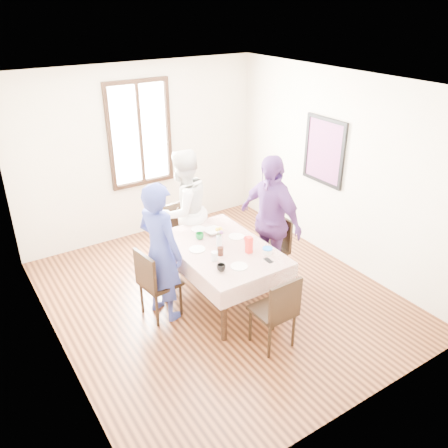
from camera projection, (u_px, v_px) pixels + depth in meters
The scene contains 31 objects.
ground at pixel (219, 296), 6.07m from camera, with size 4.50×4.50×0.00m, color black.
back_wall at pixel (141, 153), 7.16m from camera, with size 4.00×4.00×0.00m, color beige.
right_wall at pixel (339, 170), 6.45m from camera, with size 4.50×4.50×0.00m, color beige.
window_frame at pixel (140, 134), 7.02m from camera, with size 1.02×0.06×1.62m, color black.
window_pane at pixel (139, 134), 7.02m from camera, with size 0.90×0.02×1.50m, color white.
art_poster at pixel (324, 151), 6.58m from camera, with size 0.04×0.76×0.96m, color red.
dining_table at pixel (222, 274), 5.85m from camera, with size 0.95×1.49×0.75m, color black.
tablecloth at pixel (222, 248), 5.68m from camera, with size 1.07×1.61×0.01m, color #510800.
chair_left at pixel (160, 282), 5.54m from camera, with size 0.42×0.42×0.91m, color black.
chair_right at pixel (269, 250), 6.24m from camera, with size 0.42×0.42×0.91m, color black.
chair_far at pixel (183, 236), 6.59m from camera, with size 0.42×0.42×0.91m, color black.
chair_near at pixel (273, 310), 5.05m from camera, with size 0.42×0.42×0.91m, color black.
person_left at pixel (159, 252), 5.36m from camera, with size 0.63×0.41×1.73m, color navy.
person_far at pixel (182, 211), 6.39m from camera, with size 0.84×0.66×1.74m, color white.
person_right at pixel (269, 221), 6.03m from camera, with size 1.05×0.44×1.79m, color #5C3278.
mug_black at pixel (221, 268), 5.17m from camera, with size 0.10×0.10×0.08m, color black.
mug_flag at pixel (248, 241), 5.72m from camera, with size 0.11×0.11×0.10m, color red.
mug_green at pixel (200, 236), 5.85m from camera, with size 0.11×0.11×0.08m, color #0C7226.
serving_bowl at pixel (213, 231), 6.00m from camera, with size 0.23×0.23×0.06m, color white.
juice_carton at pixel (249, 245), 5.51m from camera, with size 0.07×0.07×0.21m, color red.
butter_tub at pixel (267, 251), 5.53m from camera, with size 0.12×0.12×0.06m, color white.
jam_jar at pixel (220, 251), 5.48m from camera, with size 0.07×0.07×0.10m, color black.
drinking_glass at pixel (214, 256), 5.37m from camera, with size 0.08×0.08×0.11m, color silver.
smartphone at pixel (268, 260), 5.39m from camera, with size 0.06×0.12×0.01m, color black.
flower_vase at pixel (219, 241), 5.69m from camera, with size 0.07×0.07×0.14m, color silver.
plate_left at pixel (197, 249), 5.62m from camera, with size 0.20×0.20×0.01m, color white.
plate_right at pixel (236, 237), 5.92m from camera, with size 0.20×0.20×0.01m, color white.
plate_far at pixel (199, 229), 6.11m from camera, with size 0.20×0.20×0.01m, color white.
plate_near at pixel (239, 266), 5.27m from camera, with size 0.20×0.20×0.01m, color white.
butter_lid at pixel (268, 248), 5.52m from camera, with size 0.12×0.12×0.01m, color blue.
flower_bunch at pixel (219, 232), 5.64m from camera, with size 0.09×0.09×0.10m, color yellow, non-canonical shape.
Camera 1 is at (-2.68, -4.25, 3.54)m, focal length 37.09 mm.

